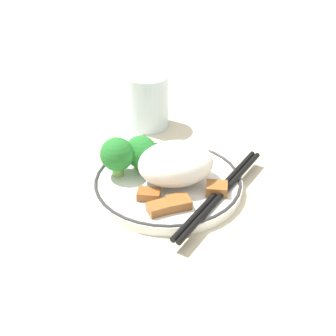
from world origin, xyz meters
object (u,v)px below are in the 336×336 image
at_px(plate, 168,183).
at_px(broccoli_back_left, 141,152).
at_px(chopsticks, 220,192).
at_px(drinking_glass, 148,101).
at_px(broccoli_back_center, 117,155).

distance_m(plate, broccoli_back_left, 0.06).
relative_size(plate, chopsticks, 1.20).
height_order(chopsticks, drinking_glass, drinking_glass).
bearing_deg(chopsticks, broccoli_back_left, -43.62).
relative_size(broccoli_back_left, chopsticks, 0.29).
xyz_separation_m(broccoli_back_left, chopsticks, (-0.09, 0.09, -0.02)).
relative_size(broccoli_back_center, chopsticks, 0.33).
xyz_separation_m(broccoli_back_center, chopsticks, (-0.13, 0.08, -0.03)).
bearing_deg(broccoli_back_center, plate, 156.88).
bearing_deg(drinking_glass, broccoli_back_center, 65.60).
distance_m(broccoli_back_left, broccoli_back_center, 0.04).
bearing_deg(drinking_glass, plate, 87.53).
height_order(plate, chopsticks, chopsticks).
xyz_separation_m(broccoli_back_center, drinking_glass, (-0.08, -0.17, -0.00)).
relative_size(chopsticks, drinking_glass, 1.87).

